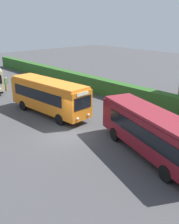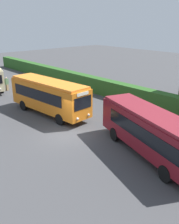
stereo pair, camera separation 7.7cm
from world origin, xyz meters
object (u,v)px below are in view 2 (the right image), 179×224
object	(u,v)px
bus_orange	(49,95)
person_left	(7,83)
person_center	(46,92)
bus_maroon	(151,131)

from	to	relation	value
bus_orange	person_left	size ratio (longest dim) A/B	5.31
person_left	person_center	size ratio (longest dim) A/B	0.93
bus_orange	person_center	distance (m)	4.51
bus_maroon	person_left	xyz separation A→B (m)	(-22.14, 0.22, -0.84)
bus_maroon	person_left	world-z (taller)	bus_maroon
person_left	person_center	bearing A→B (deg)	173.20
bus_orange	bus_maroon	xyz separation A→B (m)	(11.16, 0.58, -0.12)
bus_maroon	person_center	world-z (taller)	bus_maroon
bus_maroon	person_center	xyz separation A→B (m)	(-15.04, 1.53, -0.75)
bus_orange	bus_maroon	size ratio (longest dim) A/B	0.97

